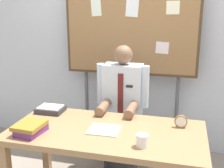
{
  "coord_description": "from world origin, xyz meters",
  "views": [
    {
      "loc": [
        0.6,
        -2.15,
        1.74
      ],
      "look_at": [
        0.0,
        0.2,
        1.07
      ],
      "focal_mm": 45.73,
      "sensor_mm": 36.0,
      "label": 1
    }
  ],
  "objects_px": {
    "desk": "(106,139)",
    "coffee_mug": "(142,141)",
    "paper_tray": "(51,109)",
    "book_stack": "(31,128)",
    "bulletin_board": "(131,30)",
    "desk_clock": "(181,122)",
    "open_notebook": "(104,130)",
    "person": "(122,113)"
  },
  "relations": [
    {
      "from": "open_notebook",
      "to": "person",
      "type": "bearing_deg",
      "value": 88.92
    },
    {
      "from": "desk",
      "to": "person",
      "type": "relative_size",
      "value": 1.22
    },
    {
      "from": "person",
      "to": "open_notebook",
      "type": "xyz_separation_m",
      "value": [
        -0.01,
        -0.67,
        0.1
      ]
    },
    {
      "from": "open_notebook",
      "to": "coffee_mug",
      "type": "distance_m",
      "value": 0.41
    },
    {
      "from": "desk_clock",
      "to": "person",
      "type": "bearing_deg",
      "value": 144.06
    },
    {
      "from": "book_stack",
      "to": "coffee_mug",
      "type": "bearing_deg",
      "value": 0.05
    },
    {
      "from": "desk_clock",
      "to": "open_notebook",
      "type": "bearing_deg",
      "value": -160.1
    },
    {
      "from": "desk",
      "to": "desk_clock",
      "type": "bearing_deg",
      "value": 18.61
    },
    {
      "from": "coffee_mug",
      "to": "paper_tray",
      "type": "bearing_deg",
      "value": 153.48
    },
    {
      "from": "book_stack",
      "to": "open_notebook",
      "type": "relative_size",
      "value": 1.03
    },
    {
      "from": "person",
      "to": "coffee_mug",
      "type": "xyz_separation_m",
      "value": [
        0.34,
        -0.87,
        0.14
      ]
    },
    {
      "from": "open_notebook",
      "to": "paper_tray",
      "type": "distance_m",
      "value": 0.7
    },
    {
      "from": "desk",
      "to": "book_stack",
      "type": "relative_size",
      "value": 6.18
    },
    {
      "from": "bulletin_board",
      "to": "desk_clock",
      "type": "xyz_separation_m",
      "value": [
        0.61,
        -0.85,
        -0.7
      ]
    },
    {
      "from": "person",
      "to": "open_notebook",
      "type": "height_order",
      "value": "person"
    },
    {
      "from": "bulletin_board",
      "to": "book_stack",
      "type": "distance_m",
      "value": 1.57
    },
    {
      "from": "person",
      "to": "bulletin_board",
      "type": "xyz_separation_m",
      "value": [
        0.0,
        0.4,
        0.85
      ]
    },
    {
      "from": "person",
      "to": "desk_clock",
      "type": "xyz_separation_m",
      "value": [
        0.61,
        -0.44,
        0.15
      ]
    },
    {
      "from": "bulletin_board",
      "to": "book_stack",
      "type": "relative_size",
      "value": 7.65
    },
    {
      "from": "desk",
      "to": "open_notebook",
      "type": "xyz_separation_m",
      "value": [
        -0.01,
        -0.02,
        0.09
      ]
    },
    {
      "from": "person",
      "to": "open_notebook",
      "type": "relative_size",
      "value": 5.2
    },
    {
      "from": "desk",
      "to": "bulletin_board",
      "type": "distance_m",
      "value": 1.34
    },
    {
      "from": "desk",
      "to": "paper_tray",
      "type": "bearing_deg",
      "value": 157.47
    },
    {
      "from": "desk_clock",
      "to": "coffee_mug",
      "type": "height_order",
      "value": "desk_clock"
    },
    {
      "from": "desk_clock",
      "to": "paper_tray",
      "type": "relative_size",
      "value": 0.43
    },
    {
      "from": "book_stack",
      "to": "desk_clock",
      "type": "distance_m",
      "value": 1.27
    },
    {
      "from": "open_notebook",
      "to": "bulletin_board",
      "type": "bearing_deg",
      "value": 89.32
    },
    {
      "from": "desk",
      "to": "bulletin_board",
      "type": "bearing_deg",
      "value": 89.99
    },
    {
      "from": "person",
      "to": "book_stack",
      "type": "bearing_deg",
      "value": -123.74
    },
    {
      "from": "bulletin_board",
      "to": "coffee_mug",
      "type": "height_order",
      "value": "bulletin_board"
    },
    {
      "from": "coffee_mug",
      "to": "paper_tray",
      "type": "xyz_separation_m",
      "value": [
        -0.98,
        0.49,
        -0.02
      ]
    },
    {
      "from": "person",
      "to": "paper_tray",
      "type": "relative_size",
      "value": 5.21
    },
    {
      "from": "book_stack",
      "to": "paper_tray",
      "type": "relative_size",
      "value": 1.03
    },
    {
      "from": "book_stack",
      "to": "desk_clock",
      "type": "relative_size",
      "value": 2.41
    },
    {
      "from": "paper_tray",
      "to": "book_stack",
      "type": "bearing_deg",
      "value": -82.74
    },
    {
      "from": "open_notebook",
      "to": "book_stack",
      "type": "bearing_deg",
      "value": -160.3
    },
    {
      "from": "desk",
      "to": "coffee_mug",
      "type": "bearing_deg",
      "value": -33.4
    },
    {
      "from": "desk_clock",
      "to": "book_stack",
      "type": "bearing_deg",
      "value": -160.2
    },
    {
      "from": "open_notebook",
      "to": "coffee_mug",
      "type": "height_order",
      "value": "coffee_mug"
    },
    {
      "from": "desk_clock",
      "to": "paper_tray",
      "type": "height_order",
      "value": "desk_clock"
    },
    {
      "from": "book_stack",
      "to": "desk_clock",
      "type": "xyz_separation_m",
      "value": [
        1.19,
        0.43,
        0.0
      ]
    },
    {
      "from": "bulletin_board",
      "to": "book_stack",
      "type": "bearing_deg",
      "value": -114.56
    }
  ]
}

